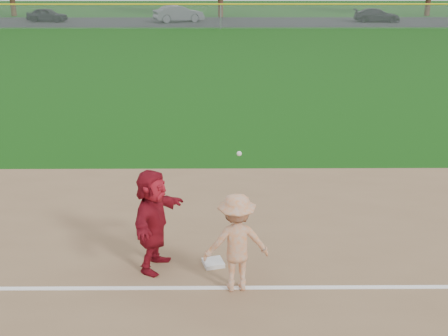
{
  "coord_description": "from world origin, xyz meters",
  "views": [
    {
      "loc": [
        -0.07,
        -8.84,
        5.03
      ],
      "look_at": [
        0.0,
        1.5,
        1.3
      ],
      "focal_mm": 45.0,
      "sensor_mm": 36.0,
      "label": 1
    }
  ],
  "objects_px": {
    "first_base": "(213,263)",
    "car_right": "(377,15)",
    "car_left": "(47,15)",
    "car_mid": "(179,14)",
    "base_runner": "(153,220)"
  },
  "relations": [
    {
      "from": "car_left",
      "to": "car_mid",
      "type": "relative_size",
      "value": 0.81
    },
    {
      "from": "first_base",
      "to": "base_runner",
      "type": "xyz_separation_m",
      "value": [
        -1.02,
        -0.08,
        0.87
      ]
    },
    {
      "from": "base_runner",
      "to": "first_base",
      "type": "bearing_deg",
      "value": -69.2
    },
    {
      "from": "car_left",
      "to": "car_mid",
      "type": "bearing_deg",
      "value": -82.79
    },
    {
      "from": "base_runner",
      "to": "car_right",
      "type": "xyz_separation_m",
      "value": [
        15.98,
        45.84,
        -0.3
      ]
    },
    {
      "from": "car_right",
      "to": "first_base",
      "type": "bearing_deg",
      "value": 167.98
    },
    {
      "from": "car_left",
      "to": "car_mid",
      "type": "distance_m",
      "value": 12.48
    },
    {
      "from": "first_base",
      "to": "car_mid",
      "type": "distance_m",
      "value": 46.06
    },
    {
      "from": "first_base",
      "to": "car_mid",
      "type": "relative_size",
      "value": 0.07
    },
    {
      "from": "first_base",
      "to": "car_left",
      "type": "xyz_separation_m",
      "value": [
        -16.25,
        46.18,
        0.59
      ]
    },
    {
      "from": "car_left",
      "to": "car_right",
      "type": "bearing_deg",
      "value": -82.25
    },
    {
      "from": "car_left",
      "to": "car_mid",
      "type": "xyz_separation_m",
      "value": [
        12.48,
        -0.28,
        0.13
      ]
    },
    {
      "from": "first_base",
      "to": "car_right",
      "type": "height_order",
      "value": "car_right"
    },
    {
      "from": "first_base",
      "to": "car_right",
      "type": "distance_m",
      "value": 48.15
    },
    {
      "from": "base_runner",
      "to": "car_left",
      "type": "height_order",
      "value": "base_runner"
    }
  ]
}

